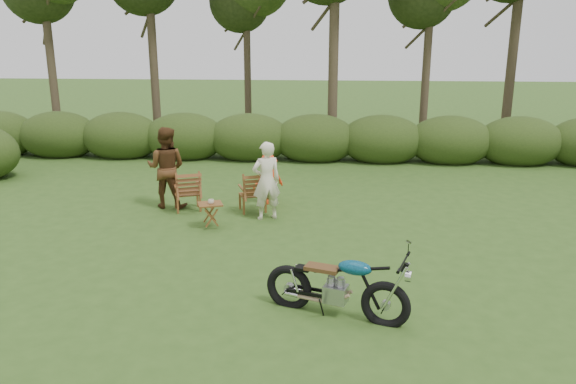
# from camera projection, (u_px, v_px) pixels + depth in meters

# --- Properties ---
(ground) EXTENTS (80.00, 80.00, 0.00)m
(ground) POSITION_uv_depth(u_px,v_px,m) (295.00, 287.00, 8.43)
(ground) COLOR #2D4B19
(ground) RESTS_ON ground
(tree_line) EXTENTS (22.52, 11.62, 8.14)m
(tree_line) POSITION_uv_depth(u_px,v_px,m) (334.00, 30.00, 16.71)
(tree_line) COLOR #3D3121
(tree_line) RESTS_ON ground
(motorcycle) EXTENTS (2.04, 1.29, 1.09)m
(motorcycle) POSITION_uv_depth(u_px,v_px,m) (335.00, 314.00, 7.62)
(motorcycle) COLOR #0B7098
(motorcycle) RESTS_ON ground
(lawn_chair_right) EXTENTS (0.77, 0.77, 0.87)m
(lawn_chair_right) POSITION_uv_depth(u_px,v_px,m) (253.00, 211.00, 12.10)
(lawn_chair_right) COLOR brown
(lawn_chair_right) RESTS_ON ground
(lawn_chair_left) EXTENTS (0.79, 0.79, 0.88)m
(lawn_chair_left) POSITION_uv_depth(u_px,v_px,m) (188.00, 210.00, 12.17)
(lawn_chair_left) COLOR brown
(lawn_chair_left) RESTS_ON ground
(side_table) EXTENTS (0.59, 0.55, 0.50)m
(side_table) POSITION_uv_depth(u_px,v_px,m) (211.00, 215.00, 10.99)
(side_table) COLOR brown
(side_table) RESTS_ON ground
(cup) EXTENTS (0.12, 0.12, 0.09)m
(cup) POSITION_uv_depth(u_px,v_px,m) (211.00, 202.00, 10.88)
(cup) COLOR beige
(cup) RESTS_ON side_table
(adult_a) EXTENTS (0.69, 0.59, 1.61)m
(adult_a) POSITION_uv_depth(u_px,v_px,m) (267.00, 219.00, 11.59)
(adult_a) COLOR beige
(adult_a) RESTS_ON ground
(adult_b) EXTENTS (0.89, 0.71, 1.77)m
(adult_b) POSITION_uv_depth(u_px,v_px,m) (169.00, 207.00, 12.40)
(adult_b) COLOR #4C2C15
(adult_b) RESTS_ON ground
(child) EXTENTS (0.84, 0.74, 1.12)m
(child) POSITION_uv_depth(u_px,v_px,m) (269.00, 203.00, 12.65)
(child) COLOR #F93F17
(child) RESTS_ON ground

